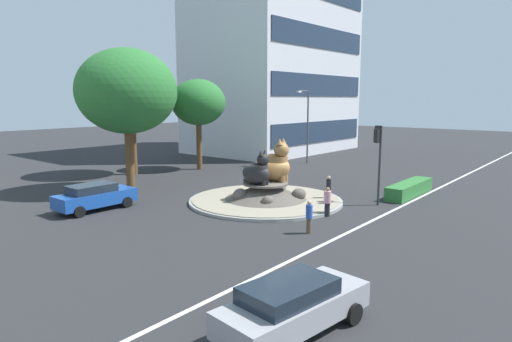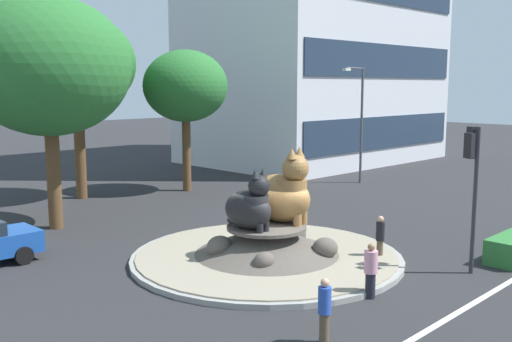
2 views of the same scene
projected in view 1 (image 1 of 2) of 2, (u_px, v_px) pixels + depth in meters
name	position (u px, v px, depth m)	size (l,w,h in m)	color
ground_plane	(266.00, 202.00, 28.32)	(160.00, 160.00, 0.00)	#28282B
lane_centreline	(371.00, 221.00, 23.85)	(112.00, 0.20, 0.01)	silver
roundabout_island	(266.00, 194.00, 28.24)	(9.71, 9.71, 1.25)	gray
cat_statue_black	(257.00, 172.00, 27.41)	(1.35, 2.20, 2.16)	black
cat_statue_tabby	(274.00, 165.00, 28.57)	(1.92, 3.00, 2.79)	#9E703D
traffic_light_mast	(378.00, 147.00, 26.94)	(0.79, 0.46, 4.89)	#2D2D33
office_tower	(274.00, 42.00, 54.94)	(19.92, 14.04, 26.82)	silver
clipped_hedge_strip	(409.00, 189.00, 30.17)	(5.69, 1.20, 0.90)	#2D7033
broadleaf_tree_behind_island	(198.00, 103.00, 40.55)	(4.92, 4.92, 8.28)	brown
second_tree_near_tower	(131.00, 88.00, 37.49)	(6.35, 6.35, 10.10)	brown
third_tree_left	(127.00, 92.00, 30.88)	(6.95, 6.95, 9.97)	brown
streetlight_arm	(307.00, 121.00, 44.52)	(2.59, 0.61, 7.37)	#4C4C51
pedestrian_black_shirt	(329.00, 188.00, 28.38)	(0.30, 0.30, 1.65)	brown
pedestrian_pink_shirt	(327.00, 201.00, 24.72)	(0.40, 0.40, 1.65)	black
pedestrian_blue_shirt	(309.00, 216.00, 21.55)	(0.32, 0.32, 1.64)	brown
sedan_on_far_lane	(95.00, 196.00, 26.12)	(4.65, 2.03, 1.57)	#19479E
hatchback_near_shophouse	(293.00, 305.00, 12.37)	(4.96, 2.53, 1.53)	#99999E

